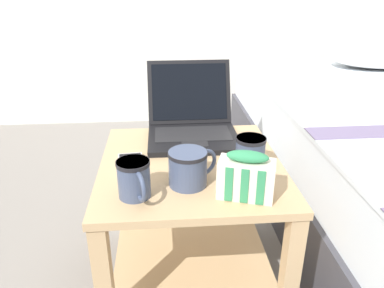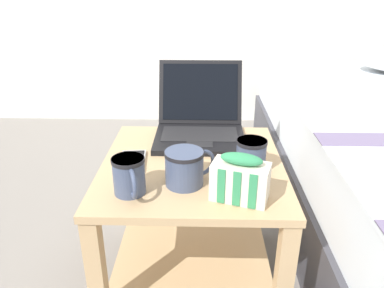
# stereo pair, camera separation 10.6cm
# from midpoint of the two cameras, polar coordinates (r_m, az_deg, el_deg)

# --- Properties ---
(ground_plane) EXTENTS (8.00, 8.00, 0.00)m
(ground_plane) POSITION_cam_midpoint_polar(r_m,az_deg,el_deg) (1.40, -2.45, -19.98)
(ground_plane) COLOR gray
(bedside_table) EXTENTS (0.54, 0.58, 0.46)m
(bedside_table) POSITION_cam_midpoint_polar(r_m,az_deg,el_deg) (1.21, -2.70, -9.80)
(bedside_table) COLOR tan
(bedside_table) RESTS_ON ground_plane
(laptop) EXTENTS (0.30, 0.34, 0.23)m
(laptop) POSITION_cam_midpoint_polar(r_m,az_deg,el_deg) (1.31, -2.34, 3.27)
(laptop) COLOR black
(laptop) RESTS_ON bedside_table
(mug_front_left) EXTENTS (0.09, 0.13, 0.10)m
(mug_front_left) POSITION_cam_midpoint_polar(r_m,az_deg,el_deg) (1.08, 6.12, -1.13)
(mug_front_left) COLOR #3F4C6B
(mug_front_left) RESTS_ON bedside_table
(mug_front_right) EXTENTS (0.14, 0.10, 0.10)m
(mug_front_right) POSITION_cam_midpoint_polar(r_m,az_deg,el_deg) (0.99, -3.56, -3.48)
(mug_front_right) COLOR #3F4C6B
(mug_front_right) RESTS_ON bedside_table
(mug_mid_center) EXTENTS (0.08, 0.12, 0.10)m
(mug_mid_center) POSITION_cam_midpoint_polar(r_m,az_deg,el_deg) (0.96, -11.96, -5.11)
(mug_mid_center) COLOR #3F4C6B
(mug_mid_center) RESTS_ON bedside_table
(snack_bag) EXTENTS (0.16, 0.11, 0.13)m
(snack_bag) POSITION_cam_midpoint_polar(r_m,az_deg,el_deg) (0.94, 5.09, -5.04)
(snack_bag) COLOR silver
(snack_bag) RESTS_ON bedside_table
(cell_phone) EXTENTS (0.09, 0.15, 0.01)m
(cell_phone) POSITION_cam_midpoint_polar(r_m,az_deg,el_deg) (1.13, -12.01, -3.10)
(cell_phone) COLOR #B7BABC
(cell_phone) RESTS_ON bedside_table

